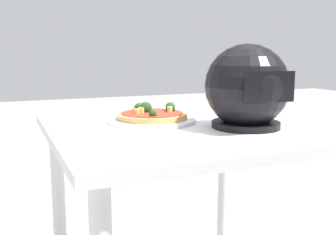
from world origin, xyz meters
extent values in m
cube|color=white|center=(0.00, 0.00, 0.69)|extent=(0.85, 0.83, 0.03)
cylinder|color=white|center=(-0.36, -0.36, 0.34)|extent=(0.05, 0.05, 0.67)
cylinder|color=white|center=(0.36, -0.36, 0.34)|extent=(0.05, 0.05, 0.67)
cylinder|color=white|center=(0.08, -0.09, 0.71)|extent=(0.29, 0.29, 0.01)
cylinder|color=tan|center=(0.08, -0.09, 0.72)|extent=(0.24, 0.24, 0.02)
cylinder|color=red|center=(0.08, -0.09, 0.73)|extent=(0.21, 0.21, 0.00)
sphere|color=#234C1E|center=(0.09, -0.11, 0.75)|extent=(0.04, 0.04, 0.04)
sphere|color=#234C1E|center=(0.10, -0.02, 0.74)|extent=(0.03, 0.03, 0.03)
sphere|color=#234C1E|center=(0.11, -0.12, 0.75)|extent=(0.04, 0.04, 0.04)
sphere|color=#234C1E|center=(0.00, -0.12, 0.74)|extent=(0.03, 0.03, 0.03)
sphere|color=#234C1E|center=(0.01, -0.09, 0.74)|extent=(0.03, 0.03, 0.03)
cylinder|color=#E0D172|center=(0.11, -0.13, 0.74)|extent=(0.02, 0.02, 0.02)
cylinder|color=#E0D172|center=(0.13, -0.08, 0.74)|extent=(0.02, 0.02, 0.02)
cylinder|color=#E0D172|center=(0.13, -0.12, 0.74)|extent=(0.02, 0.02, 0.01)
cylinder|color=#E0D172|center=(0.11, -0.09, 0.74)|extent=(0.02, 0.02, 0.02)
cylinder|color=#E0D172|center=(0.02, -0.07, 0.74)|extent=(0.02, 0.02, 0.02)
sphere|color=black|center=(-0.16, 0.12, 0.83)|extent=(0.26, 0.26, 0.26)
cylinder|color=black|center=(-0.16, 0.12, 0.71)|extent=(0.21, 0.21, 0.02)
cube|color=black|center=(-0.16, 0.23, 0.84)|extent=(0.16, 0.02, 0.09)
camera|label=1|loc=(0.54, 1.16, 0.93)|focal=42.95mm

